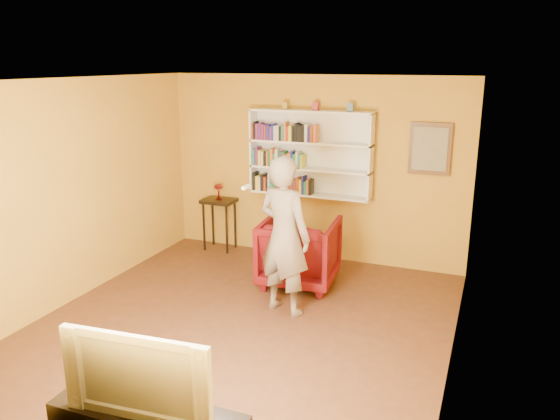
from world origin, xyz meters
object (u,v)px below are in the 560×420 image
object	(u,v)px
console_table	(219,208)
bookshelf	(311,153)
ruby_lustre	(218,188)
armchair	(299,252)
television	(144,370)
person	(284,236)

from	to	relation	value
console_table	bookshelf	bearing A→B (deg)	6.29
ruby_lustre	armchair	bearing A→B (deg)	-27.02
ruby_lustre	television	xyz separation A→B (m)	(1.82, -4.50, -0.16)
console_table	ruby_lustre	world-z (taller)	ruby_lustre
ruby_lustre	console_table	bearing A→B (deg)	-63.43
console_table	person	bearing A→B (deg)	-43.90
bookshelf	ruby_lustre	xyz separation A→B (m)	(-1.45, -0.16, -0.61)
television	ruby_lustre	bearing A→B (deg)	107.22
console_table	person	world-z (taller)	person
armchair	person	bearing A→B (deg)	93.19
console_table	ruby_lustre	size ratio (longest dim) A/B	3.35
person	television	world-z (taller)	person
bookshelf	armchair	xyz separation A→B (m)	(0.19, -0.99, -1.15)
console_table	ruby_lustre	bearing A→B (deg)	116.57
console_table	television	distance (m)	4.86
armchair	ruby_lustre	bearing A→B (deg)	-31.77
ruby_lustre	armchair	distance (m)	1.91
console_table	armchair	size ratio (longest dim) A/B	0.82
bookshelf	ruby_lustre	bearing A→B (deg)	-173.71
television	person	bearing A→B (deg)	86.51
console_table	person	size ratio (longest dim) A/B	0.43
bookshelf	television	bearing A→B (deg)	-85.45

